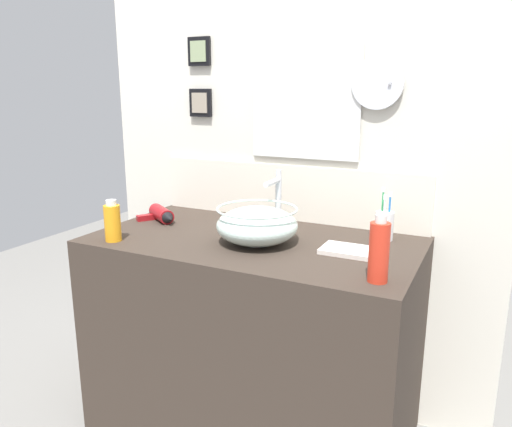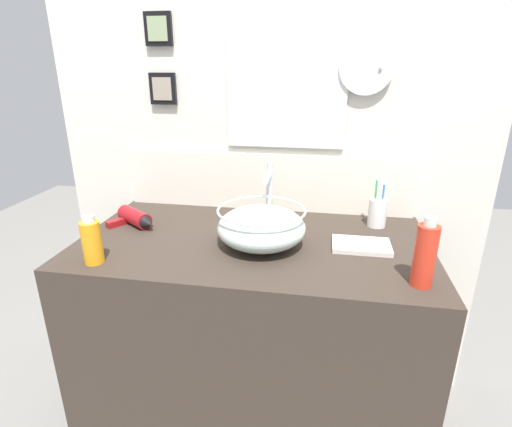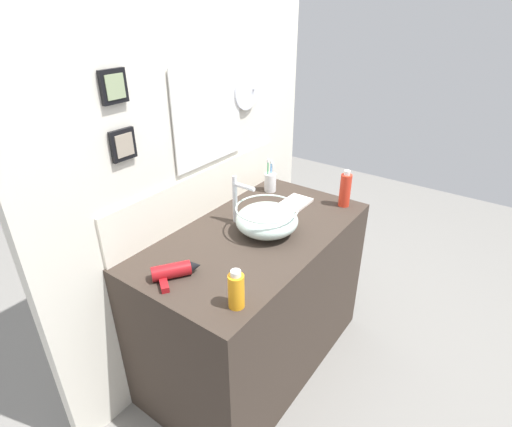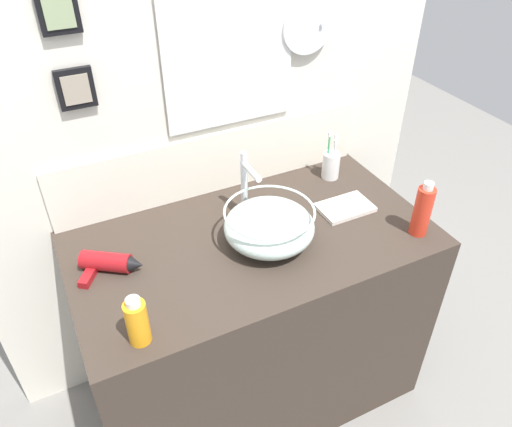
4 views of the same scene
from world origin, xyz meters
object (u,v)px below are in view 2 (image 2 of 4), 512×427
object	(u,v)px
faucet	(269,191)
spray_bottle	(425,255)
lotion_bottle	(92,241)
glass_bowl_sink	(261,227)
toothbrush_cup	(377,212)
hair_drier	(135,218)
hand_towel	(361,245)

from	to	relation	value
faucet	spray_bottle	world-z (taller)	faucet
faucet	lotion_bottle	distance (m)	0.63
glass_bowl_sink	faucet	bearing A→B (deg)	90.00
toothbrush_cup	spray_bottle	distance (m)	0.44
faucet	lotion_bottle	bearing A→B (deg)	-142.37
faucet	lotion_bottle	xyz separation A→B (m)	(-0.49, -0.38, -0.07)
glass_bowl_sink	faucet	size ratio (longest dim) A/B	1.21
spray_bottle	lotion_bottle	world-z (taller)	spray_bottle
toothbrush_cup	spray_bottle	xyz separation A→B (m)	(0.08, -0.43, 0.04)
toothbrush_cup	spray_bottle	bearing A→B (deg)	-79.96
hair_drier	spray_bottle	size ratio (longest dim) A/B	1.04
hair_drier	lotion_bottle	bearing A→B (deg)	-88.21
toothbrush_cup	lotion_bottle	size ratio (longest dim) A/B	1.27
toothbrush_cup	spray_bottle	size ratio (longest dim) A/B	0.97
hair_drier	toothbrush_cup	bearing A→B (deg)	9.54
hair_drier	toothbrush_cup	distance (m)	0.92
glass_bowl_sink	hair_drier	world-z (taller)	glass_bowl_sink
faucet	hand_towel	world-z (taller)	faucet
faucet	glass_bowl_sink	bearing A→B (deg)	-90.00
spray_bottle	glass_bowl_sink	bearing A→B (deg)	159.86
spray_bottle	lotion_bottle	size ratio (longest dim) A/B	1.30
glass_bowl_sink	lotion_bottle	size ratio (longest dim) A/B	1.91
glass_bowl_sink	lotion_bottle	xyz separation A→B (m)	(-0.49, -0.21, 0.00)
hair_drier	lotion_bottle	world-z (taller)	lotion_bottle
hair_drier	hand_towel	world-z (taller)	hair_drier
hair_drier	spray_bottle	distance (m)	1.02
glass_bowl_sink	hand_towel	size ratio (longest dim) A/B	1.54
faucet	hair_drier	bearing A→B (deg)	-171.59
faucet	hair_drier	distance (m)	0.52
hair_drier	spray_bottle	xyz separation A→B (m)	(0.98, -0.28, 0.06)
hair_drier	hand_towel	size ratio (longest dim) A/B	1.10
hair_drier	spray_bottle	bearing A→B (deg)	-15.69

